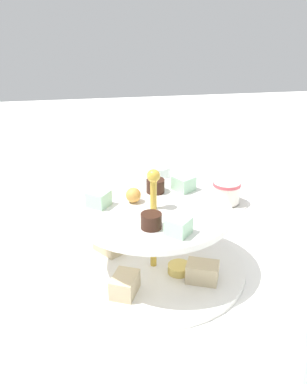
{
  "coord_description": "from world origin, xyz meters",
  "views": [
    {
      "loc": [
        -0.09,
        -0.63,
        0.43
      ],
      "look_at": [
        0.0,
        0.0,
        0.14
      ],
      "focal_mm": 43.8,
      "sensor_mm": 36.0,
      "label": 1
    }
  ],
  "objects_px": {
    "water_glass_tall_right": "(301,332)",
    "teacup_with_saucer": "(226,194)",
    "tiered_serving_stand": "(154,244)",
    "water_glass_short_left": "(155,182)"
  },
  "relations": [
    {
      "from": "water_glass_tall_right",
      "to": "teacup_with_saucer",
      "type": "distance_m",
      "value": 0.46
    },
    {
      "from": "tiered_serving_stand",
      "to": "water_glass_short_left",
      "type": "height_order",
      "value": "tiered_serving_stand"
    },
    {
      "from": "tiered_serving_stand",
      "to": "teacup_with_saucer",
      "type": "distance_m",
      "value": 0.29
    },
    {
      "from": "water_glass_tall_right",
      "to": "teacup_with_saucer",
      "type": "xyz_separation_m",
      "value": [
        0.05,
        0.45,
        -0.03
      ]
    },
    {
      "from": "tiered_serving_stand",
      "to": "water_glass_tall_right",
      "type": "relative_size",
      "value": 2.61
    },
    {
      "from": "tiered_serving_stand",
      "to": "water_glass_tall_right",
      "type": "bearing_deg",
      "value": -59.31
    },
    {
      "from": "water_glass_tall_right",
      "to": "teacup_with_saucer",
      "type": "bearing_deg",
      "value": 84.15
    },
    {
      "from": "water_glass_tall_right",
      "to": "tiered_serving_stand",
      "type": "bearing_deg",
      "value": 120.69
    },
    {
      "from": "water_glass_short_left",
      "to": "teacup_with_saucer",
      "type": "xyz_separation_m",
      "value": [
        0.14,
        -0.05,
        -0.01
      ]
    },
    {
      "from": "tiered_serving_stand",
      "to": "teacup_with_saucer",
      "type": "height_order",
      "value": "tiered_serving_stand"
    }
  ]
}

